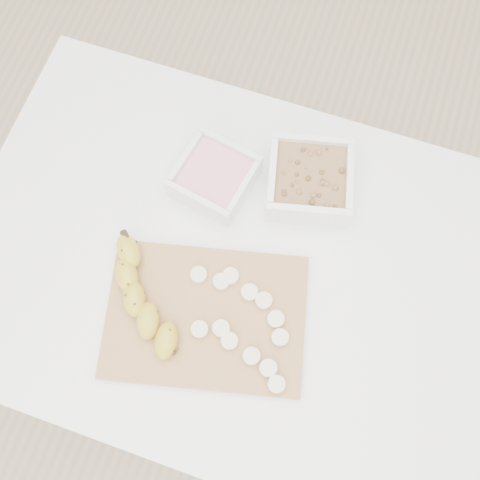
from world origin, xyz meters
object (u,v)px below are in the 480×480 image
(table, at_px, (235,278))
(bowl_granola, at_px, (309,180))
(bowl_yogurt, at_px, (215,177))
(banana, at_px, (144,299))
(cutting_board, at_px, (206,317))

(table, height_order, bowl_granola, bowl_granola)
(bowl_yogurt, height_order, banana, bowl_yogurt)
(bowl_yogurt, bearing_deg, cutting_board, -74.14)
(table, height_order, cutting_board, cutting_board)
(bowl_yogurt, height_order, bowl_granola, bowl_granola)
(table, relative_size, banana, 4.51)
(bowl_granola, bearing_deg, cutting_board, -108.42)
(cutting_board, bearing_deg, bowl_yogurt, 105.86)
(cutting_board, height_order, banana, banana)
(bowl_yogurt, bearing_deg, table, -58.23)
(cutting_board, bearing_deg, table, 80.96)
(table, relative_size, cutting_board, 2.94)
(bowl_yogurt, height_order, cutting_board, bowl_yogurt)
(bowl_granola, bearing_deg, table, -113.34)
(bowl_granola, distance_m, cutting_board, 0.31)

